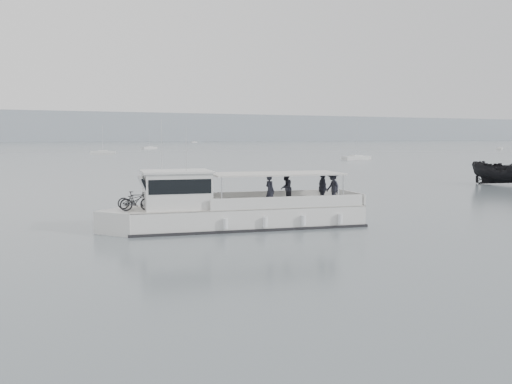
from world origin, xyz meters
name	(u,v)px	position (x,y,z in m)	size (l,w,h in m)	color
ground	(302,212)	(0.00, 0.00, 0.00)	(1400.00, 1400.00, 0.00)	slate
tour_boat	(224,210)	(-6.13, -3.28, 0.84)	(12.22, 4.86, 5.09)	silver
dark_motorboat	(506,172)	(24.88, 7.51, 1.11)	(2.16, 5.74, 2.22)	black
moored_fleet	(44,149)	(3.72, 164.82, 0.36)	(317.59, 336.97, 8.42)	silver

